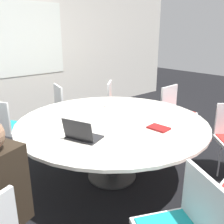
# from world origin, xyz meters

# --- Properties ---
(ground_plane) EXTENTS (16.00, 16.00, 0.00)m
(ground_plane) POSITION_xyz_m (0.00, 0.00, 0.00)
(ground_plane) COLOR black
(wall_back) EXTENTS (8.00, 0.07, 2.70)m
(wall_back) POSITION_xyz_m (0.00, 2.57, 1.35)
(wall_back) COLOR silver
(wall_back) RESTS_ON ground_plane
(conference_table) EXTENTS (2.14, 2.14, 0.72)m
(conference_table) POSITION_xyz_m (0.00, 0.00, 0.64)
(conference_table) COLOR #333333
(conference_table) RESTS_ON ground_plane
(chair_4) EXTENTS (0.46, 0.44, 0.87)m
(chair_4) POSITION_xyz_m (1.46, 0.15, 0.52)
(chair_4) COLOR white
(chair_4) RESTS_ON ground_plane
(chair_5) EXTENTS (0.61, 0.61, 0.87)m
(chair_5) POSITION_xyz_m (1.04, 1.04, 0.52)
(chair_5) COLOR white
(chair_5) RESTS_ON ground_plane
(chair_6) EXTENTS (0.51, 0.53, 0.87)m
(chair_6) POSITION_xyz_m (0.28, 1.45, 0.52)
(chair_6) COLOR white
(chair_6) RESTS_ON ground_plane
(chair_7) EXTENTS (0.58, 0.59, 0.87)m
(chair_7) POSITION_xyz_m (-0.80, 1.24, 0.52)
(chair_7) COLOR white
(chair_7) RESTS_ON ground_plane
(laptop) EXTENTS (0.33, 0.38, 0.21)m
(laptop) POSITION_xyz_m (-0.56, -0.21, 0.78)
(laptop) COLOR #232326
(laptop) RESTS_ON conference_table
(spiral_notebook) EXTENTS (0.17, 0.22, 0.02)m
(spiral_notebook) POSITION_xyz_m (0.19, -0.52, 0.73)
(spiral_notebook) COLOR maroon
(spiral_notebook) RESTS_ON conference_table
(coffee_cup) EXTENTS (0.08, 0.08, 0.08)m
(coffee_cup) POSITION_xyz_m (0.32, 0.44, 0.76)
(coffee_cup) COLOR white
(coffee_cup) RESTS_ON conference_table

